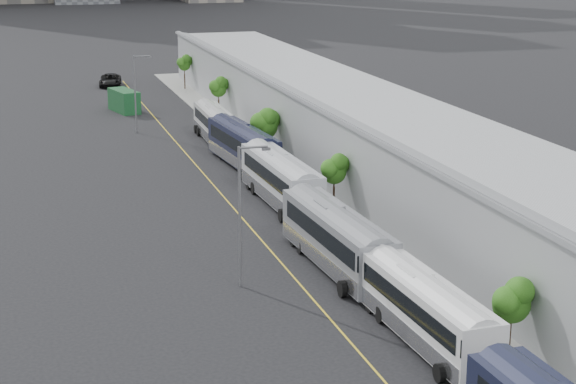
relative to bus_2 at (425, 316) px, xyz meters
name	(u,v)px	position (x,y,z in m)	size (l,w,h in m)	color
sidewalk	(393,225)	(6.70, 20.55, -1.50)	(10.00, 170.00, 0.12)	gray
lane_line	(259,237)	(-3.80, 20.55, -1.55)	(0.12, 160.00, 0.02)	gold
depot	(443,177)	(10.69, 20.55, 1.95)	(12.45, 160.40, 7.20)	gray
bus_2	(425,316)	(0.00, 0.00, 0.00)	(3.01, 12.75, 3.70)	white
bus_3	(337,244)	(-0.61, 12.58, 0.15)	(3.40, 14.00, 4.06)	slate
bus_4	(281,184)	(0.21, 28.68, 0.14)	(3.22, 13.90, 4.04)	silver
bus_5	(243,149)	(0.37, 42.12, 0.11)	(3.89, 13.77, 3.97)	black
bus_6	(215,127)	(0.34, 54.27, -0.05)	(2.76, 12.33, 3.59)	silver
tree_1	(512,299)	(3.50, -2.80, 1.62)	(2.00, 2.00, 4.21)	black
tree_2	(334,168)	(3.52, 25.14, 2.01)	(1.95, 1.95, 4.58)	black
tree_3	(264,122)	(3.15, 44.83, 2.12)	(2.69, 2.69, 5.04)	black
tree_4	(218,87)	(3.52, 67.09, 2.22)	(1.95, 1.95, 4.79)	black
tree_5	(184,63)	(3.63, 89.81, 2.19)	(1.74, 1.74, 4.67)	black
street_lamp_near	(243,207)	(-7.26, 11.14, 3.60)	(2.04, 0.22, 8.94)	#59595E
street_lamp_far	(137,88)	(-6.92, 61.08, 3.39)	(2.04, 0.22, 8.54)	#59595E
shipping_container	(124,101)	(-6.77, 74.57, -0.20)	(2.17, 5.78, 2.72)	#144321
suv	(110,80)	(-6.14, 95.86, -0.68)	(2.93, 6.36, 1.77)	black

